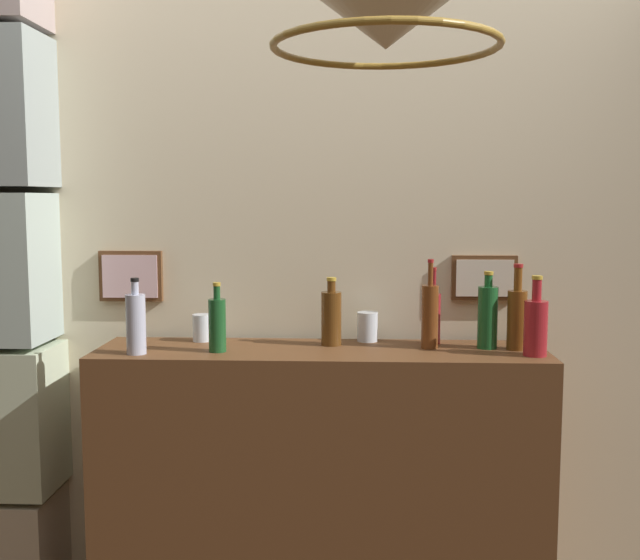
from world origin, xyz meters
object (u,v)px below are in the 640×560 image
Objects in this scene: glass_tumbler_rocks at (367,327)px; liquor_bottle_gin at (536,326)px; liquor_bottle_scotch at (136,323)px; liquor_bottle_port at (433,317)px; pendant_lamp at (386,7)px; liquor_bottle_whiskey at (517,317)px; liquor_bottle_vodka at (430,315)px; glass_tumbler_highball at (202,328)px; liquor_bottle_bourbon at (488,316)px; liquor_bottle_tequila at (331,317)px; liquor_bottle_rum at (217,324)px.

liquor_bottle_gin is at bearing -22.52° from glass_tumbler_rocks.
liquor_bottle_port is (1.03, 0.23, -0.01)m from liquor_bottle_scotch.
liquor_bottle_whiskey is at bearing 63.08° from pendant_lamp.
liquor_bottle_vodka reaches higher than liquor_bottle_whiskey.
liquor_bottle_scotch is at bearing -126.64° from glass_tumbler_highball.
liquor_bottle_bourbon is (0.20, 0.01, -0.00)m from liquor_bottle_vodka.
liquor_bottle_bourbon is (-0.14, 0.12, 0.01)m from liquor_bottle_gin.
liquor_bottle_port is 0.93× the size of liquor_bottle_whiskey.
liquor_bottle_whiskey is (0.65, -0.05, 0.01)m from liquor_bottle_tequila.
glass_tumbler_rocks is at bearing 172.48° from liquor_bottle_port.
liquor_bottle_scotch is 1.31m from liquor_bottle_whiskey.
glass_tumbler_rocks is at bearing 2.50° from glass_tumbler_highball.
liquor_bottle_port is 2.80× the size of glass_tumbler_highball.
liquor_bottle_whiskey is (1.31, 0.13, 0.01)m from liquor_bottle_scotch.
liquor_bottle_whiskey is at bearing 5.80° from liquor_bottle_scotch.
liquor_bottle_whiskey reaches higher than liquor_bottle_gin.
liquor_bottle_rum reaches higher than glass_tumbler_rocks.
liquor_bottle_whiskey is 0.52× the size of pendant_lamp.
liquor_bottle_scotch is 0.27m from liquor_bottle_rum.
liquor_bottle_rum is at bearing -173.83° from liquor_bottle_bourbon.
liquor_bottle_port reaches higher than liquor_bottle_tequila.
liquor_bottle_scotch is 2.61× the size of glass_tumbler_highball.
liquor_bottle_port is 1.39m from pendant_lamp.
liquor_bottle_whiskey is 0.10m from liquor_bottle_bourbon.
pendant_lamp reaches higher than liquor_bottle_rum.
liquor_bottle_gin is 1.08m from liquor_bottle_rum.
glass_tumbler_rocks is (-0.24, 0.03, -0.04)m from liquor_bottle_port.
liquor_bottle_gin is at bearing -40.60° from liquor_bottle_bourbon.
liquor_bottle_bourbon is 0.47× the size of pendant_lamp.
glass_tumbler_rocks is at bearing 157.48° from liquor_bottle_gin.
liquor_bottle_tequila is at bearing 15.66° from liquor_bottle_scotch.
liquor_bottle_gin reaches higher than liquor_bottle_tequila.
glass_tumbler_highball is at bearing 173.71° from liquor_bottle_tequila.
glass_tumbler_rocks is at bearing 22.38° from liquor_bottle_rum.
liquor_bottle_scotch is 0.82× the size of liquor_bottle_vodka.
liquor_bottle_rum is (-0.76, -0.18, -0.00)m from liquor_bottle_port.
liquor_bottle_port is 1.16× the size of liquor_bottle_rum.
liquor_bottle_tequila is 0.43× the size of pendant_lamp.
liquor_bottle_rum is at bearing -157.62° from glass_tumbler_rocks.
liquor_bottle_bourbon is at bearing 139.40° from liquor_bottle_gin.
liquor_bottle_scotch is at bearing -174.20° from liquor_bottle_whiskey.
pendant_lamp reaches higher than liquor_bottle_bourbon.
glass_tumbler_rocks is (0.52, 0.21, -0.04)m from liquor_bottle_rum.
liquor_bottle_gin reaches higher than glass_tumbler_rocks.
liquor_bottle_tequila is 2.26× the size of glass_tumbler_rocks.
liquor_bottle_vodka reaches higher than liquor_bottle_scotch.
pendant_lamp reaches higher than liquor_bottle_tequila.
pendant_lamp is (-0.41, -1.01, 0.81)m from liquor_bottle_bourbon.
liquor_bottle_rum is 2.41× the size of glass_tumbler_highball.
liquor_bottle_scotch is 2.40× the size of glass_tumbler_rocks.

